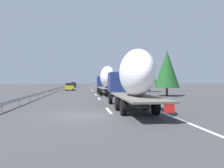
% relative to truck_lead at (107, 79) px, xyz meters
% --- Properties ---
extents(ground_plane, '(260.00, 260.00, 0.00)m').
position_rel_truck_lead_xyz_m(ground_plane, '(19.56, 3.60, -2.58)').
color(ground_plane, '#38383A').
extents(lane_stripe_0, '(3.20, 0.20, 0.01)m').
position_rel_truck_lead_xyz_m(lane_stripe_0, '(-18.44, 1.80, -2.58)').
color(lane_stripe_0, white).
rests_on(lane_stripe_0, ground_plane).
extents(lane_stripe_1, '(3.20, 0.20, 0.01)m').
position_rel_truck_lead_xyz_m(lane_stripe_1, '(-7.49, 1.80, -2.58)').
color(lane_stripe_1, white).
rests_on(lane_stripe_1, ground_plane).
extents(lane_stripe_2, '(3.20, 0.20, 0.01)m').
position_rel_truck_lead_xyz_m(lane_stripe_2, '(0.14, 1.80, -2.58)').
color(lane_stripe_2, white).
rests_on(lane_stripe_2, ground_plane).
extents(lane_stripe_3, '(3.20, 0.20, 0.01)m').
position_rel_truck_lead_xyz_m(lane_stripe_3, '(13.54, 1.80, -2.58)').
color(lane_stripe_3, white).
rests_on(lane_stripe_3, ground_plane).
extents(lane_stripe_4, '(3.20, 0.20, 0.01)m').
position_rel_truck_lead_xyz_m(lane_stripe_4, '(18.91, 1.80, -2.58)').
color(lane_stripe_4, white).
rests_on(lane_stripe_4, ground_plane).
extents(lane_stripe_5, '(3.20, 0.20, 0.01)m').
position_rel_truck_lead_xyz_m(lane_stripe_5, '(33.99, 1.80, -2.58)').
color(lane_stripe_5, white).
rests_on(lane_stripe_5, ground_plane).
extents(edge_line_right, '(110.00, 0.20, 0.01)m').
position_rel_truck_lead_xyz_m(edge_line_right, '(24.56, -1.90, -2.58)').
color(edge_line_right, white).
rests_on(edge_line_right, ground_plane).
extents(truck_lead, '(13.60, 2.55, 4.57)m').
position_rel_truck_lead_xyz_m(truck_lead, '(0.00, 0.00, 0.00)').
color(truck_lead, navy).
rests_on(truck_lead, ground_plane).
extents(truck_trailing, '(12.67, 2.55, 4.50)m').
position_rel_truck_lead_xyz_m(truck_trailing, '(-18.47, -0.00, -0.08)').
color(truck_trailing, navy).
rests_on(truck_trailing, ground_plane).
extents(car_yellow_coupe, '(4.08, 1.86, 1.76)m').
position_rel_truck_lead_xyz_m(car_yellow_coupe, '(16.91, 7.07, -1.68)').
color(car_yellow_coupe, gold).
rests_on(car_yellow_coupe, ground_plane).
extents(car_black_suv, '(4.20, 1.84, 1.81)m').
position_rel_truck_lead_xyz_m(car_black_suv, '(41.91, 7.41, -1.66)').
color(car_black_suv, black).
rests_on(car_black_suv, ground_plane).
extents(road_sign, '(0.10, 0.90, 3.36)m').
position_rel_truck_lead_xyz_m(road_sign, '(19.66, -3.10, -0.26)').
color(road_sign, gray).
rests_on(road_sign, ground_plane).
extents(tree_0, '(3.50, 3.50, 7.14)m').
position_rel_truck_lead_xyz_m(tree_0, '(45.84, -6.32, 1.83)').
color(tree_0, '#472D19').
rests_on(tree_0, ground_plane).
extents(tree_1, '(3.12, 3.12, 5.43)m').
position_rel_truck_lead_xyz_m(tree_1, '(8.07, -9.81, 1.00)').
color(tree_1, '#472D19').
rests_on(tree_1, ground_plane).
extents(tree_2, '(2.56, 2.56, 6.84)m').
position_rel_truck_lead_xyz_m(tree_2, '(55.01, -6.98, 1.43)').
color(tree_2, '#472D19').
rests_on(tree_2, ground_plane).
extents(tree_3, '(3.91, 3.91, 7.37)m').
position_rel_truck_lead_xyz_m(tree_3, '(57.21, -7.48, 1.79)').
color(tree_3, '#472D19').
rests_on(tree_3, ground_plane).
extents(tree_4, '(3.71, 3.71, 6.85)m').
position_rel_truck_lead_xyz_m(tree_4, '(-4.03, -8.65, 1.47)').
color(tree_4, '#472D19').
rests_on(tree_4, ground_plane).
extents(guardrail_median, '(94.00, 0.10, 0.76)m').
position_rel_truck_lead_xyz_m(guardrail_median, '(22.56, 9.60, -2.00)').
color(guardrail_median, '#9EA0A5').
rests_on(guardrail_median, ground_plane).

